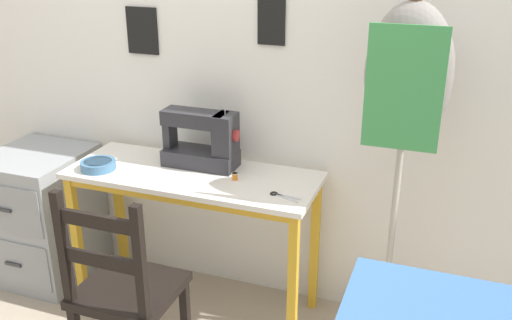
# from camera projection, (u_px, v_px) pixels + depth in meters

# --- Properties ---
(wall_back) EXTENTS (10.00, 0.06, 2.55)m
(wall_back) POSITION_uv_depth(u_px,v_px,m) (215.00, 50.00, 2.75)
(wall_back) COLOR silver
(wall_back) RESTS_ON ground_plane
(sewing_table) EXTENTS (1.20, 0.46, 0.75)m
(sewing_table) POSITION_uv_depth(u_px,v_px,m) (192.00, 193.00, 2.71)
(sewing_table) COLOR silver
(sewing_table) RESTS_ON ground_plane
(sewing_machine) EXTENTS (0.37, 0.16, 0.30)m
(sewing_machine) POSITION_uv_depth(u_px,v_px,m) (204.00, 141.00, 2.72)
(sewing_machine) COLOR #28282D
(sewing_machine) RESTS_ON sewing_table
(fabric_bowl) EXTENTS (0.17, 0.17, 0.04)m
(fabric_bowl) POSITION_uv_depth(u_px,v_px,m) (98.00, 165.00, 2.72)
(fabric_bowl) COLOR teal
(fabric_bowl) RESTS_ON sewing_table
(scissors) EXTENTS (0.15, 0.07, 0.01)m
(scissors) POSITION_uv_depth(u_px,v_px,m) (280.00, 195.00, 2.45)
(scissors) COLOR silver
(scissors) RESTS_ON sewing_table
(thread_spool_near_machine) EXTENTS (0.03, 0.03, 0.04)m
(thread_spool_near_machine) POSITION_uv_depth(u_px,v_px,m) (235.00, 177.00, 2.60)
(thread_spool_near_machine) COLOR orange
(thread_spool_near_machine) RESTS_ON sewing_table
(wooden_chair) EXTENTS (0.40, 0.38, 0.92)m
(wooden_chair) POSITION_uv_depth(u_px,v_px,m) (125.00, 292.00, 2.35)
(wooden_chair) COLOR black
(wooden_chair) RESTS_ON ground_plane
(filing_cabinet) EXTENTS (0.48, 0.54, 0.72)m
(filing_cabinet) POSITION_uv_depth(u_px,v_px,m) (43.00, 215.00, 3.13)
(filing_cabinet) COLOR #93999E
(filing_cabinet) RESTS_ON ground_plane
(dress_form) EXTENTS (0.34, 0.32, 1.62)m
(dress_form) POSITION_uv_depth(u_px,v_px,m) (406.00, 96.00, 2.25)
(dress_form) COLOR #846647
(dress_form) RESTS_ON ground_plane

